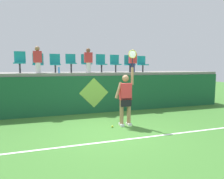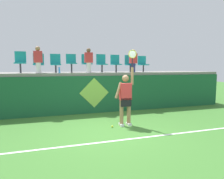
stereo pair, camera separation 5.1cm
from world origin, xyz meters
The scene contains 20 objects.
ground_plane centered at (0.00, 0.00, 0.00)m, with size 40.00×40.00×0.00m, color #3D752D.
court_back_wall centered at (0.00, 2.85, 0.80)m, with size 13.23×0.20×1.59m, color #195633.
spectator_platform centered at (0.00, 4.12, 1.65)m, with size 13.23×2.64×0.12m, color gray.
court_baseline_stripe centered at (0.00, -0.64, 0.00)m, with size 11.91×0.08×0.01m, color white.
tennis_player centered at (0.69, 0.62, 0.96)m, with size 0.75×0.27×2.53m.
tennis_ball centered at (0.21, 0.54, 0.03)m, with size 0.07×0.07×0.07m, color #D1E533.
water_bottle centered at (-1.28, 3.00, 1.84)m, with size 0.07×0.07×0.25m, color #338CE5.
stadium_chair_0 centered at (-2.79, 3.64, 2.21)m, with size 0.44×0.42×0.90m.
stadium_chair_1 centered at (-2.09, 3.64, 2.15)m, with size 0.44×0.42×0.82m.
stadium_chair_2 centered at (-1.39, 3.64, 2.15)m, with size 0.44×0.42×0.82m.
stadium_chair_3 centered at (-0.71, 3.64, 2.19)m, with size 0.44×0.42×0.83m.
stadium_chair_4 centered at (-0.01, 3.64, 2.18)m, with size 0.44×0.42×0.83m.
stadium_chair_5 centered at (0.68, 3.64, 2.17)m, with size 0.44×0.42×0.85m.
stadium_chair_6 centered at (1.37, 3.64, 2.17)m, with size 0.44×0.42×0.83m.
stadium_chair_7 centered at (2.10, 3.64, 2.15)m, with size 0.44×0.42×0.83m.
stadium_chair_8 centered at (2.80, 3.64, 2.15)m, with size 0.44×0.42×0.80m.
spectator_0 centered at (-0.01, 3.21, 2.26)m, with size 0.34×0.20×1.06m.
spectator_1 centered at (-2.09, 3.21, 2.28)m, with size 0.34×0.20×1.08m.
spectator_2 centered at (2.10, 3.23, 2.27)m, with size 0.34×0.20×1.07m.
wall_signage_mount centered at (0.12, 2.75, 0.00)m, with size 1.27×0.01×1.51m.
Camera 2 is at (-1.79, -5.63, 1.97)m, focal length 32.72 mm.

